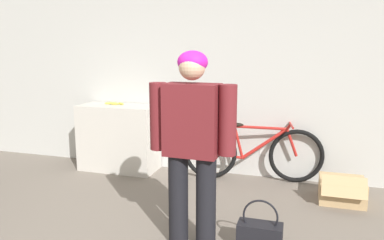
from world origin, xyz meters
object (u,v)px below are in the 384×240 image
bicycle (253,153)px  handbag (260,235)px  banana (114,103)px  person (192,137)px  cardboard_box (342,190)px

bicycle → handbag: bearing=-88.8°
banana → bicycle: bearing=1.5°
banana → handbag: (2.13, -1.56, -0.76)m
person → cardboard_box: size_ratio=3.18×
cardboard_box → handbag: bearing=-119.7°
banana → handbag: 2.75m
handbag → cardboard_box: bearing=60.3°
banana → cardboard_box: banana is taller
person → banana: (-1.58, 1.64, -0.02)m
cardboard_box → person: bearing=-133.7°
person → bicycle: size_ratio=0.94×
banana → cardboard_box: size_ratio=0.59×
person → banana: person is taller
person → bicycle: bearing=83.6°
banana → handbag: banana is taller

